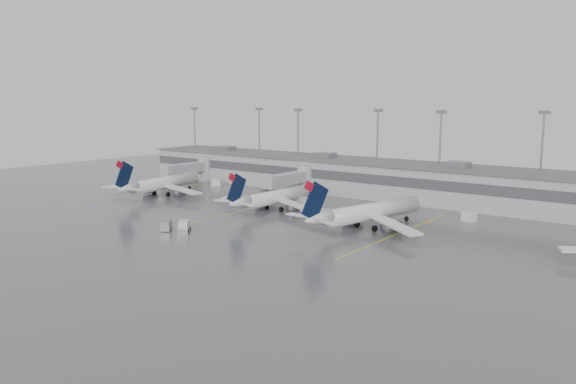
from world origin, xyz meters
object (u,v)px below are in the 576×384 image
Objects in this scene: baggage_tug at (184,228)px; jet_mid_left at (276,197)px; jet_mid_right at (368,212)px; jet_far_left at (162,183)px.

jet_mid_left is at bearing 50.57° from baggage_tug.
jet_mid_left is 0.93× the size of jet_mid_right.
baggage_tug is at bearing -89.99° from jet_mid_left.
jet_mid_right reaches higher than baggage_tug.
baggage_tug is at bearing -125.14° from jet_mid_right.
baggage_tug is (-0.73, -24.93, -2.11)m from jet_mid_left.
jet_mid_right is at bearing -6.87° from jet_mid_left.
jet_mid_right reaches higher than jet_mid_left.
jet_mid_left is at bearing -5.43° from jet_far_left.
jet_mid_right is at bearing -10.61° from jet_far_left.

